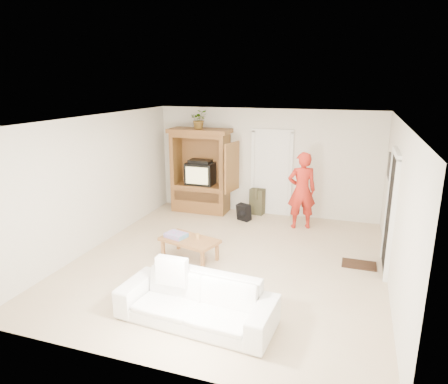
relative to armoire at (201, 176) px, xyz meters
The scene contains 19 objects.
floor 3.22m from the armoire, 59.36° to the right, with size 6.00×6.00×0.00m, color tan.
ceiling 3.53m from the armoire, 59.36° to the right, with size 6.00×6.00×0.00m, color white.
wall_back 1.66m from the armoire, 12.11° to the left, with size 5.50×5.50×0.00m, color silver.
wall_front 5.89m from the armoire, 74.44° to the right, with size 5.50×5.50×0.00m, color silver.
wall_left 2.94m from the armoire, 113.79° to the right, with size 6.00×6.00×0.00m, color silver.
wall_right 5.09m from the armoire, 31.60° to the right, with size 6.00×6.00×0.00m, color silver.
armoire is the anchor object (origin of this frame).
door_back 1.76m from the armoire, 10.13° to the left, with size 0.85×0.05×2.04m, color white.
doorway_right 4.77m from the armoire, 25.61° to the right, with size 0.05×0.90×2.04m, color black.
framed_picture 4.43m from the armoire, 10.03° to the right, with size 0.03×0.60×0.48m, color black.
doormat 4.48m from the armoire, 28.01° to the right, with size 0.60×0.40×0.02m, color #382316.
plant 1.42m from the armoire, 126.74° to the right, with size 0.41×0.36×0.46m, color #4C7238.
man 2.62m from the armoire, ahead, with size 0.64×0.42×1.74m, color red.
sofa 4.98m from the armoire, 69.38° to the right, with size 2.18×0.85×0.64m, color white.
coffee_table 2.96m from the armoire, 72.99° to the right, with size 1.18×0.84×0.40m.
towel 2.88m from the armoire, 78.24° to the right, with size 0.38×0.28×0.08m, color #E64CB6.
candle 2.94m from the armoire, 69.96° to the right, with size 0.08×0.08×0.10m, color tan.
backpack_black 1.48m from the armoire, 18.15° to the right, with size 0.32×0.19×0.39m, color black, non-canonical shape.
backpack_olive 1.54m from the armoire, ahead, with size 0.34×0.25×0.65m, color #47442B, non-canonical shape.
Camera 1 is at (2.07, -6.46, 3.22)m, focal length 32.00 mm.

